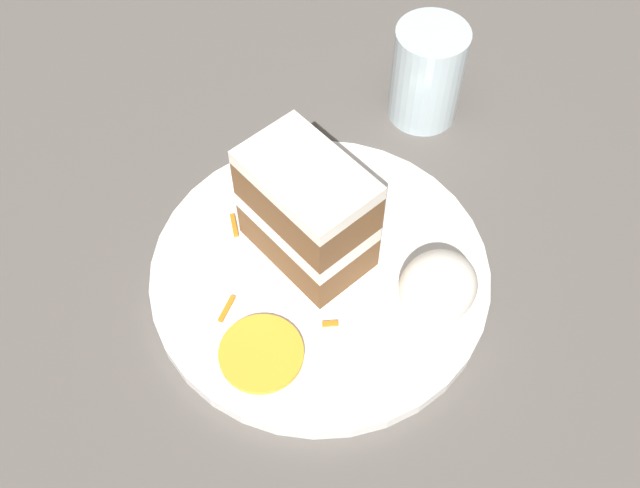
{
  "coord_description": "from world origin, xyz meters",
  "views": [
    {
      "loc": [
        0.24,
        0.27,
        0.58
      ],
      "look_at": [
        0.01,
        0.02,
        0.08
      ],
      "focal_mm": 42.0,
      "sensor_mm": 36.0,
      "label": 1
    }
  ],
  "objects_px": {
    "plate": "(320,273)",
    "cream_dollop": "(438,287)",
    "drinking_glass": "(426,79)",
    "cake_slice": "(312,209)",
    "orange_garnish": "(261,353)"
  },
  "relations": [
    {
      "from": "plate",
      "to": "cream_dollop",
      "type": "distance_m",
      "value": 0.11
    },
    {
      "from": "plate",
      "to": "drinking_glass",
      "type": "bearing_deg",
      "value": -160.58
    },
    {
      "from": "cake_slice",
      "to": "orange_garnish",
      "type": "bearing_deg",
      "value": -152.34
    },
    {
      "from": "plate",
      "to": "cream_dollop",
      "type": "height_order",
      "value": "cream_dollop"
    },
    {
      "from": "cream_dollop",
      "to": "orange_garnish",
      "type": "bearing_deg",
      "value": -24.71
    },
    {
      "from": "orange_garnish",
      "to": "plate",
      "type": "bearing_deg",
      "value": -162.84
    },
    {
      "from": "cake_slice",
      "to": "orange_garnish",
      "type": "relative_size",
      "value": 1.59
    },
    {
      "from": "cream_dollop",
      "to": "drinking_glass",
      "type": "xyz_separation_m",
      "value": [
        -0.16,
        -0.16,
        0.0
      ]
    },
    {
      "from": "plate",
      "to": "cake_slice",
      "type": "distance_m",
      "value": 0.06
    },
    {
      "from": "cream_dollop",
      "to": "drinking_glass",
      "type": "height_order",
      "value": "drinking_glass"
    },
    {
      "from": "plate",
      "to": "orange_garnish",
      "type": "height_order",
      "value": "orange_garnish"
    },
    {
      "from": "plate",
      "to": "drinking_glass",
      "type": "xyz_separation_m",
      "value": [
        -0.21,
        -0.07,
        0.04
      ]
    },
    {
      "from": "cake_slice",
      "to": "cream_dollop",
      "type": "distance_m",
      "value": 0.12
    },
    {
      "from": "cake_slice",
      "to": "orange_garnish",
      "type": "height_order",
      "value": "cake_slice"
    },
    {
      "from": "plate",
      "to": "cream_dollop",
      "type": "bearing_deg",
      "value": 116.83
    }
  ]
}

